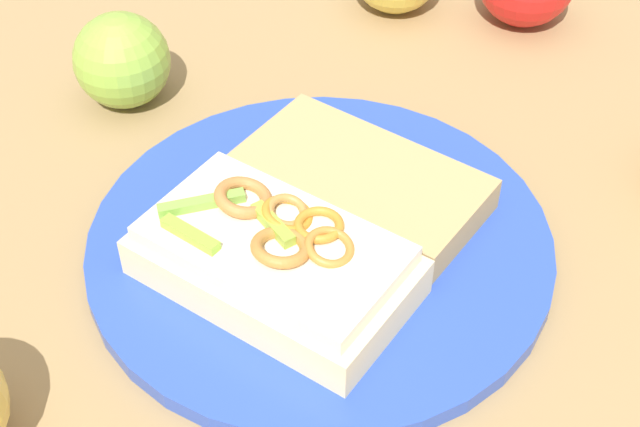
% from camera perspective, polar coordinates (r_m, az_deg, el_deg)
% --- Properties ---
extents(ground_plane, '(2.00, 2.00, 0.00)m').
position_cam_1_polar(ground_plane, '(0.60, 0.00, -2.23)').
color(ground_plane, '#94764C').
rests_on(ground_plane, ground).
extents(plate, '(0.30, 0.30, 0.01)m').
position_cam_1_polar(plate, '(0.59, 0.00, -1.83)').
color(plate, '#2A49B3').
rests_on(plate, ground_plane).
extents(sandwich, '(0.17, 0.19, 0.05)m').
position_cam_1_polar(sandwich, '(0.55, -2.84, -2.79)').
color(sandwich, beige).
rests_on(sandwich, plate).
extents(bread_slice_side, '(0.16, 0.18, 0.02)m').
position_cam_1_polar(bread_slice_side, '(0.61, 2.55, 1.99)').
color(bread_slice_side, tan).
rests_on(bread_slice_side, plate).
extents(apple_0, '(0.10, 0.10, 0.07)m').
position_cam_1_polar(apple_0, '(0.71, -12.19, 9.27)').
color(apple_0, '#83AF3C').
rests_on(apple_0, ground_plane).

